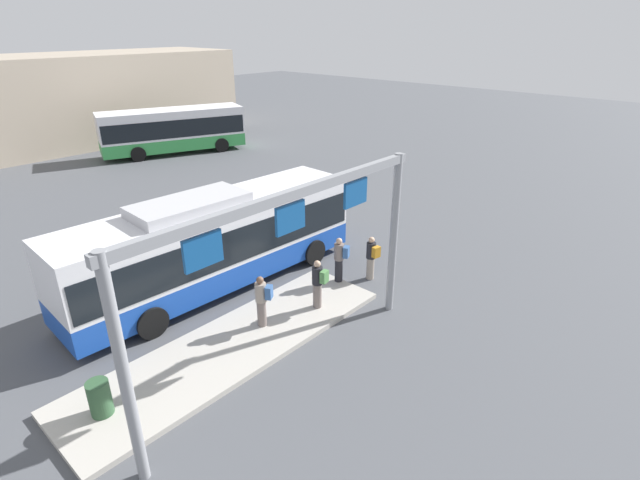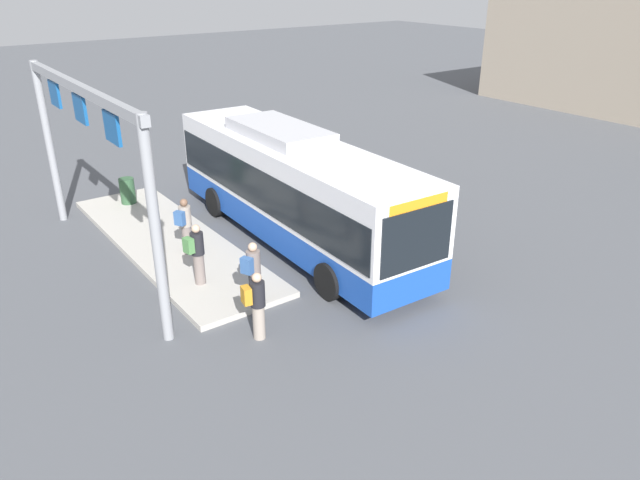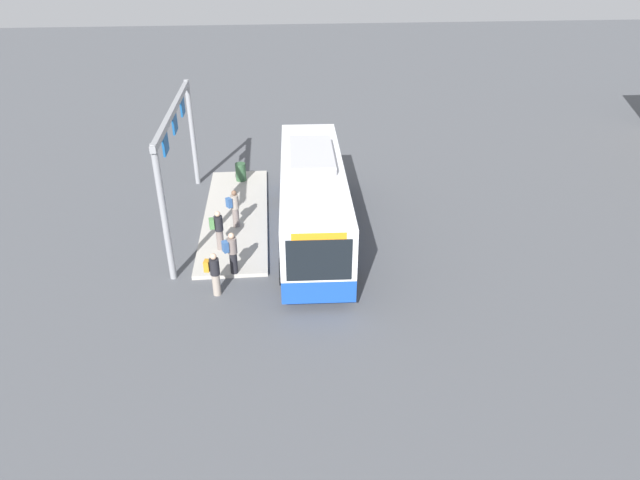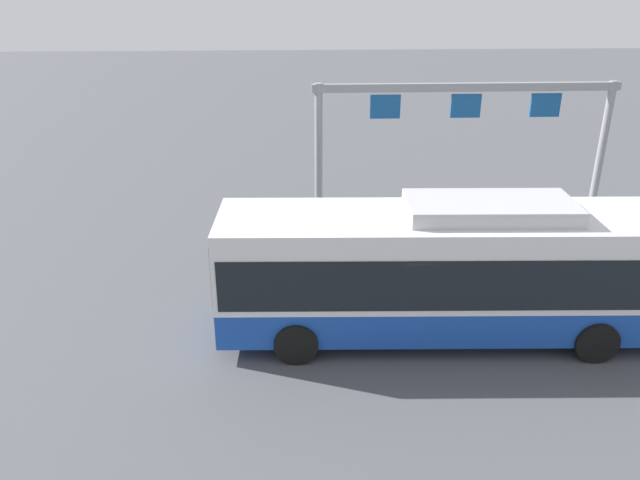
% 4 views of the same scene
% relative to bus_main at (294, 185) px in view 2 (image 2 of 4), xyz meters
% --- Properties ---
extents(ground_plane, '(120.00, 120.00, 0.00)m').
position_rel_bus_main_xyz_m(ground_plane, '(0.01, -0.00, -1.81)').
color(ground_plane, '#4C4F54').
extents(platform_curb, '(10.00, 2.80, 0.16)m').
position_rel_bus_main_xyz_m(platform_curb, '(-1.94, -3.31, -1.73)').
color(platform_curb, '#B2ADA3').
rests_on(platform_curb, ground).
extents(bus_main, '(10.90, 3.00, 3.46)m').
position_rel_bus_main_xyz_m(bus_main, '(0.00, 0.00, 0.00)').
color(bus_main, '#1947AD').
rests_on(bus_main, ground).
extents(person_boarding, '(0.39, 0.57, 1.67)m').
position_rel_bus_main_xyz_m(person_boarding, '(4.04, -3.74, -0.92)').
color(person_boarding, gray).
rests_on(person_boarding, ground).
extents(person_waiting_near, '(0.40, 0.57, 1.67)m').
position_rel_bus_main_xyz_m(person_waiting_near, '(1.13, -3.79, -0.76)').
color(person_waiting_near, slate).
rests_on(person_waiting_near, platform_curb).
extents(person_waiting_mid, '(0.50, 0.60, 1.67)m').
position_rel_bus_main_xyz_m(person_waiting_mid, '(2.93, -3.17, -0.76)').
color(person_waiting_mid, black).
rests_on(person_waiting_mid, platform_curb).
extents(person_waiting_far, '(0.53, 0.61, 1.67)m').
position_rel_bus_main_xyz_m(person_waiting_far, '(-0.76, -3.25, -0.76)').
color(person_waiting_far, slate).
rests_on(person_waiting_far, platform_curb).
extents(platform_sign_gantry, '(9.20, 0.24, 5.20)m').
position_rel_bus_main_xyz_m(platform_sign_gantry, '(-1.57, -5.40, 1.94)').
color(platform_sign_gantry, gray).
rests_on(platform_sign_gantry, ground).
extents(trash_bin, '(0.52, 0.52, 0.90)m').
position_rel_bus_main_xyz_m(trash_bin, '(-5.78, -3.20, -1.20)').
color(trash_bin, '#2D5133').
rests_on(trash_bin, platform_curb).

